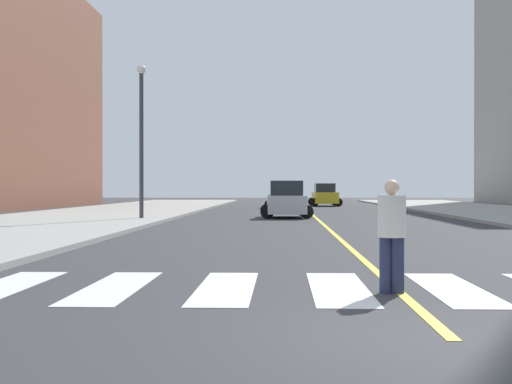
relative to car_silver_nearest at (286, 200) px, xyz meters
The scene contains 9 objects.
ground_plane 31.50m from the car_silver_nearest, 87.11° to the right, with size 220.00×220.00×0.00m, color #333335.
sidewalk_kerb_west 15.63m from the car_silver_nearest, 132.82° to the right, with size 10.00×120.00×0.15m, color #9E9B93.
crosswalk_paint 27.51m from the car_silver_nearest, 86.69° to the right, with size 13.50×4.00×0.01m.
lane_divider_paint 8.74m from the car_silver_nearest, 79.47° to the left, with size 0.16×80.00×0.01m, color yellow.
car_silver_nearest is the anchor object (origin of this frame).
car_green_second 19.11m from the car_silver_nearest, 90.95° to the left, with size 2.55×4.08×1.82m.
car_yellow_third 25.41m from the car_silver_nearest, 82.00° to the left, with size 2.87×4.51×1.98m.
pedestrian_crossing 28.01m from the car_silver_nearest, 87.03° to the right, with size 0.43×0.43×1.73m.
street_lamp 8.87m from the car_silver_nearest, 149.35° to the right, with size 0.44×0.44×7.36m.
Camera 1 is at (-1.80, -7.70, 1.61)m, focal length 51.43 mm.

